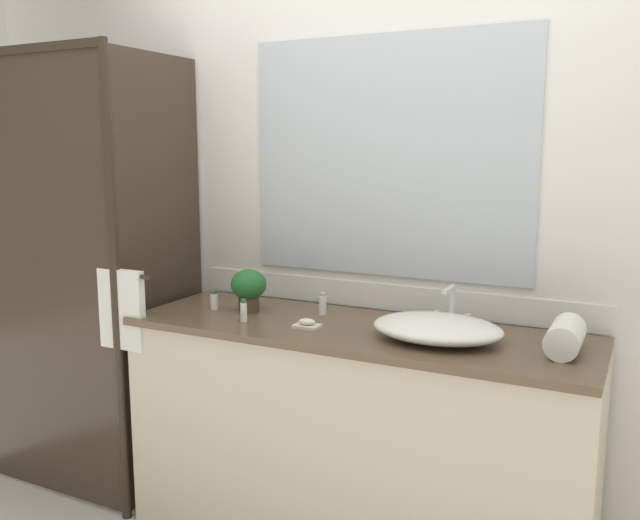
% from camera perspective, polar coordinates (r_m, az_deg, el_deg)
% --- Properties ---
extents(wall_back_with_mirror, '(4.40, 0.06, 2.60)m').
position_cam_1_polar(wall_back_with_mirror, '(2.82, 5.88, 3.91)').
color(wall_back_with_mirror, silver).
rests_on(wall_back_with_mirror, ground_plane).
extents(vanity_cabinet, '(1.80, 0.58, 0.90)m').
position_cam_1_polar(vanity_cabinet, '(2.74, 2.99, -14.77)').
color(vanity_cabinet, beige).
rests_on(vanity_cabinet, ground_plane).
extents(shower_enclosure, '(1.20, 0.59, 2.00)m').
position_cam_1_polar(shower_enclosure, '(3.14, -20.29, -1.26)').
color(shower_enclosure, '#2D2319').
rests_on(shower_enclosure, ground_plane).
extents(sink_basin, '(0.47, 0.35, 0.09)m').
position_cam_1_polar(sink_basin, '(2.44, 9.95, -5.74)').
color(sink_basin, white).
rests_on(sink_basin, vanity_cabinet).
extents(faucet, '(0.17, 0.14, 0.17)m').
position_cam_1_polar(faucet, '(2.61, 11.13, -4.49)').
color(faucet, silver).
rests_on(faucet, vanity_cabinet).
extents(potted_plant, '(0.15, 0.15, 0.18)m').
position_cam_1_polar(potted_plant, '(2.82, -6.09, -2.31)').
color(potted_plant, '#473828').
rests_on(potted_plant, vanity_cabinet).
extents(soap_dish, '(0.10, 0.07, 0.04)m').
position_cam_1_polar(soap_dish, '(2.57, -1.12, -5.48)').
color(soap_dish, silver).
rests_on(soap_dish, vanity_cabinet).
extents(amenity_bottle_body_wash, '(0.03, 0.03, 0.08)m').
position_cam_1_polar(amenity_bottle_body_wash, '(2.88, -9.00, -3.42)').
color(amenity_bottle_body_wash, white).
rests_on(amenity_bottle_body_wash, vanity_cabinet).
extents(amenity_bottle_conditioner, '(0.03, 0.03, 0.09)m').
position_cam_1_polar(amenity_bottle_conditioner, '(2.76, 0.24, -3.79)').
color(amenity_bottle_conditioner, white).
rests_on(amenity_bottle_conditioner, vanity_cabinet).
extents(amenity_bottle_shampoo, '(0.03, 0.03, 0.09)m').
position_cam_1_polar(amenity_bottle_shampoo, '(2.67, -6.52, -4.33)').
color(amenity_bottle_shampoo, white).
rests_on(amenity_bottle_shampoo, vanity_cabinet).
extents(rolled_towel_near_edge, '(0.11, 0.24, 0.11)m').
position_cam_1_polar(rolled_towel_near_edge, '(2.39, 20.16, -6.14)').
color(rolled_towel_near_edge, white).
rests_on(rolled_towel_near_edge, vanity_cabinet).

